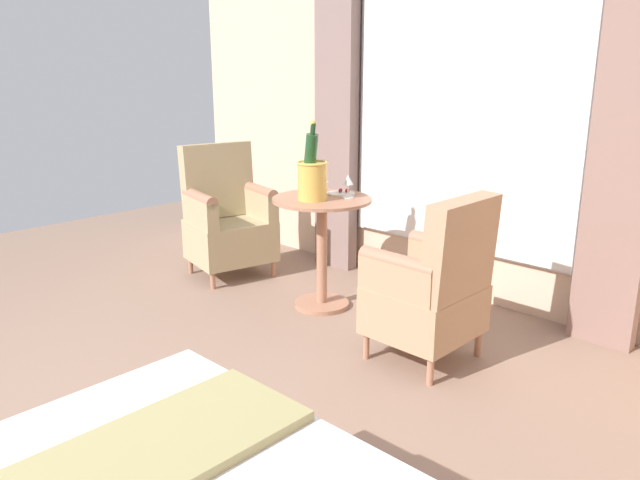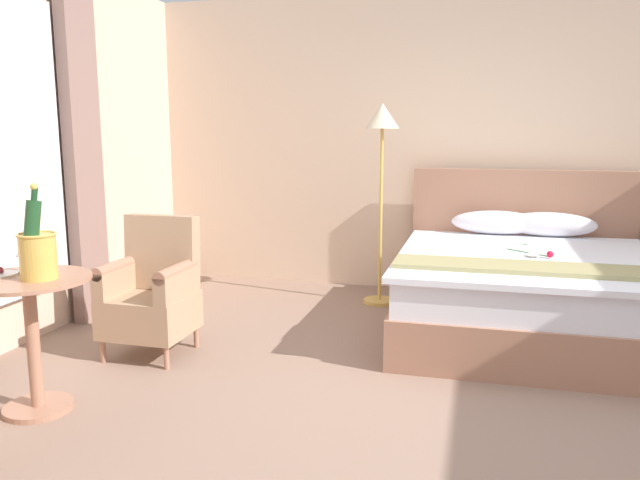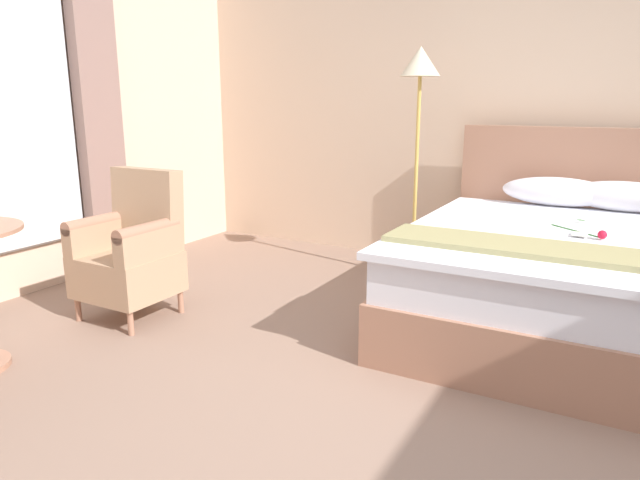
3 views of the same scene
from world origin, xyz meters
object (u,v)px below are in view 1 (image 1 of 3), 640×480
Objects in this scene: champagne_bucket at (312,175)px; wine_glass_near_bucket at (348,182)px; armchair_by_window at (433,287)px; wine_glass_near_edge at (324,180)px; armchair_facing_bed at (227,219)px; side_table_round at (322,239)px; snack_plate at (342,193)px.

champagne_bucket is 0.24m from wine_glass_near_bucket.
armchair_by_window is (0.08, 0.98, -0.47)m from champagne_bucket.
champagne_bucket is 3.92× the size of wine_glass_near_edge.
champagne_bucket is at bearing -94.92° from armchair_by_window.
armchair_by_window is (0.29, 1.07, -0.40)m from wine_glass_near_edge.
champagne_bucket is 0.24m from wine_glass_near_edge.
wine_glass_near_bucket is at bearing -108.38° from armchair_by_window.
armchair_facing_bed is at bearing -94.66° from armchair_by_window.
wine_glass_near_edge is at bearing -105.13° from armchair_by_window.
side_table_round is at bearing 90.22° from armchair_facing_bed.
side_table_round is 4.23× the size of snack_plate.
snack_plate is 0.18× the size of armchair_facing_bed.
armchair_facing_bed reaches higher than wine_glass_near_edge.
champagne_bucket is 0.50× the size of armchair_facing_bed.
champagne_bucket is 0.54× the size of armchair_by_window.
wine_glass_near_edge is 0.15m from snack_plate.
wine_glass_near_bucket is (-0.12, 0.11, 0.38)m from side_table_round.
armchair_by_window is at bearing 80.44° from side_table_round.
armchair_facing_bed reaches higher than snack_plate.
champagne_bucket reaches higher than wine_glass_near_bucket.
champagne_bucket is at bearing 85.59° from armchair_facing_bed.
wine_glass_near_bucket is 1.18m from armchair_facing_bed.
wine_glass_near_bucket reaches higher than wine_glass_near_edge.
champagne_bucket reaches higher than snack_plate.
armchair_by_window is at bearing 74.87° from wine_glass_near_edge.
wine_glass_near_bucket is 0.99m from armchair_by_window.
champagne_bucket is at bearing -6.22° from side_table_round.
snack_plate is at bearing 176.76° from side_table_round.
champagne_bucket is at bearing -31.61° from wine_glass_near_bucket.
armchair_by_window reaches higher than wine_glass_near_bucket.
side_table_round is 1.49× the size of champagne_bucket.
wine_glass_near_edge is at bearing -91.46° from wine_glass_near_bucket.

